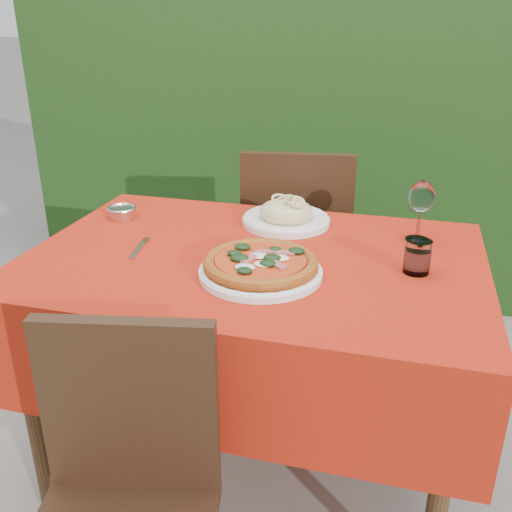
% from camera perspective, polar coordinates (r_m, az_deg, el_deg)
% --- Properties ---
extents(ground, '(60.00, 60.00, 0.00)m').
position_cam_1_polar(ground, '(2.01, -0.19, -19.93)').
color(ground, slate).
rests_on(ground, ground).
extents(hedge, '(3.20, 0.55, 1.78)m').
position_cam_1_polar(hedge, '(3.02, 7.86, 14.30)').
color(hedge, black).
rests_on(hedge, ground).
extents(dining_table, '(1.26, 0.86, 0.75)m').
position_cam_1_polar(dining_table, '(1.66, -0.21, -4.71)').
color(dining_table, '#4A2C17').
rests_on(dining_table, ground).
extents(chair_near, '(0.44, 0.44, 0.82)m').
position_cam_1_polar(chair_near, '(1.28, -13.14, -22.20)').
color(chair_near, black).
rests_on(chair_near, ground).
extents(chair_far, '(0.46, 0.46, 0.91)m').
position_cam_1_polar(chair_far, '(2.26, 4.12, 1.10)').
color(chair_far, black).
rests_on(chair_far, ground).
extents(pizza_plate, '(0.32, 0.32, 0.06)m').
position_cam_1_polar(pizza_plate, '(1.46, 0.46, -1.01)').
color(pizza_plate, white).
rests_on(pizza_plate, dining_table).
extents(pasta_plate, '(0.28, 0.28, 0.08)m').
position_cam_1_polar(pasta_plate, '(1.83, 3.03, 4.08)').
color(pasta_plate, white).
rests_on(pasta_plate, dining_table).
extents(water_glass, '(0.07, 0.07, 0.09)m').
position_cam_1_polar(water_glass, '(1.53, 15.83, -0.21)').
color(water_glass, white).
rests_on(water_glass, dining_table).
extents(wine_glass, '(0.08, 0.08, 0.18)m').
position_cam_1_polar(wine_glass, '(1.72, 16.22, 5.48)').
color(wine_glass, silver).
rests_on(wine_glass, dining_table).
extents(fork, '(0.05, 0.17, 0.00)m').
position_cam_1_polar(fork, '(1.66, -11.75, 0.60)').
color(fork, silver).
rests_on(fork, dining_table).
extents(steel_ramekin, '(0.09, 0.09, 0.03)m').
position_cam_1_polar(steel_ramekin, '(1.93, -13.23, 4.23)').
color(steel_ramekin, silver).
rests_on(steel_ramekin, dining_table).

